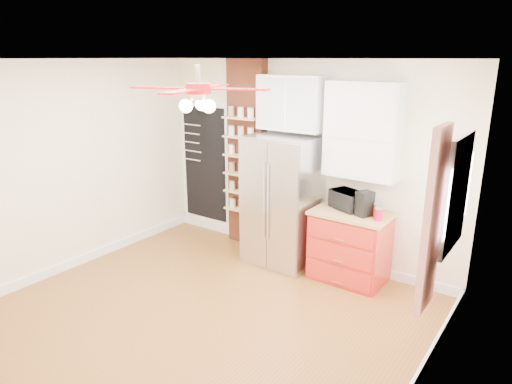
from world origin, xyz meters
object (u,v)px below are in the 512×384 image
Objects in this scene: red_cabinet at (350,246)px; coffee_maker at (365,204)px; pantry_jar_oats at (232,149)px; canister_left at (378,214)px; ceiling_fan at (198,89)px; toaster_oven at (347,200)px; fridge at (283,201)px.

red_cabinet is 3.12× the size of coffee_maker.
pantry_jar_oats is (-2.13, 0.16, 0.39)m from coffee_maker.
pantry_jar_oats is at bearing 174.81° from canister_left.
coffee_maker is 2.10× the size of canister_left.
toaster_oven is at bearing 64.91° from ceiling_fan.
fridge reaches higher than canister_left.
toaster_oven is 0.30m from coffee_maker.
ceiling_fan is at bearing -60.05° from pantry_jar_oats.
coffee_maker is at bearing -2.03° from toaster_oven.
ceiling_fan reaches higher than coffee_maker.
toaster_oven is at bearing -1.17° from pantry_jar_oats.
ceiling_fan reaches higher than pantry_jar_oats.
fridge is at bearing -177.05° from red_cabinet.
ceiling_fan is at bearing -100.57° from coffee_maker.
fridge is 0.89m from toaster_oven.
red_cabinet is at bearing 2.95° from fridge.
fridge is 1.06m from red_cabinet.
toaster_oven is at bearing 145.10° from red_cabinet.
red_cabinet is 6.56× the size of canister_left.
coffee_maker reaches higher than canister_left.
fridge is 1.34m from canister_left.
canister_left is 1.10× the size of pantry_jar_oats.
toaster_oven is (0.82, 1.75, -1.41)m from ceiling_fan.
red_cabinet is at bearing -13.16° from toaster_oven.
pantry_jar_oats is at bearing -159.43° from toaster_oven.
fridge reaches higher than toaster_oven.
ceiling_fan is (-0.92, -1.68, 1.97)m from red_cabinet.
canister_left is (1.29, 1.58, -1.45)m from ceiling_fan.
pantry_jar_oats is (-2.32, 0.21, 0.47)m from canister_left.
canister_left is (0.37, -0.10, 0.52)m from red_cabinet.
ceiling_fan reaches higher than canister_left.
coffee_maker reaches higher than toaster_oven.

